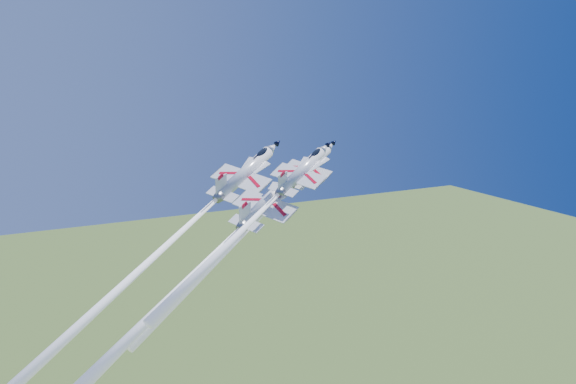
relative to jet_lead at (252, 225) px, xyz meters
name	(u,v)px	position (x,y,z in m)	size (l,w,h in m)	color
jet_lead	(252,225)	(0.00, 0.00, 0.00)	(35.53, 19.63, 34.13)	silver
jet_left	(150,261)	(-15.68, 4.40, -5.02)	(48.98, 27.08, 49.02)	silver
jet_right	(255,217)	(-1.09, -3.86, 2.23)	(31.21, 17.21, 28.75)	silver
jet_slot	(210,258)	(-8.55, -3.83, -3.30)	(37.02, 20.42, 34.09)	silver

